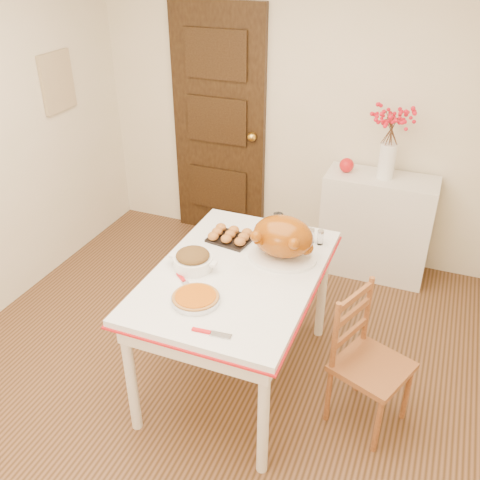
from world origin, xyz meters
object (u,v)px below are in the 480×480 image
at_px(turkey_platter, 283,239).
at_px(pumpkin_pie, 196,298).
at_px(chair_oak, 373,364).
at_px(sideboard, 376,226).
at_px(kitchen_table, 237,326).

distance_m(turkey_platter, pumpkin_pie, 0.66).
height_order(chair_oak, pumpkin_pie, pumpkin_pie).
xyz_separation_m(sideboard, turkey_platter, (-0.39, -1.35, 0.52)).
bearing_deg(chair_oak, pumpkin_pie, 130.06).
bearing_deg(turkey_platter, chair_oak, -7.55).
xyz_separation_m(turkey_platter, pumpkin_pie, (-0.29, -0.59, -0.11)).
relative_size(sideboard, pumpkin_pie, 3.33).
distance_m(kitchen_table, chair_oak, 0.84).
bearing_deg(pumpkin_pie, chair_oak, 18.44).
height_order(kitchen_table, chair_oak, chair_oak).
bearing_deg(turkey_platter, kitchen_table, -114.87).
bearing_deg(turkey_platter, sideboard, 89.82).
height_order(sideboard, pumpkin_pie, pumpkin_pie).
distance_m(chair_oak, turkey_platter, 0.87).
relative_size(sideboard, turkey_platter, 2.04).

